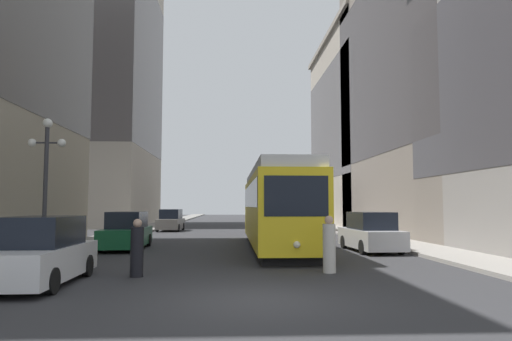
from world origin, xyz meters
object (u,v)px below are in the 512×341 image
(parked_car_left_near, at_px, (171,221))
(pedestrian_crossing_near, at_px, (329,246))
(parked_car_right_far, at_px, (370,233))
(parked_car_left_mid, at_px, (127,232))
(pedestrian_crossing_far, at_px, (137,250))
(parked_car_left_far, at_px, (40,253))
(streetcar, at_px, (275,206))
(lamp_post_left_near, at_px, (46,165))
(transit_bus, at_px, (299,208))

(parked_car_left_near, distance_m, pedestrian_crossing_near, 26.03)
(parked_car_left_near, xyz_separation_m, parked_car_right_far, (11.60, -18.01, 0.00))
(parked_car_left_mid, xyz_separation_m, pedestrian_crossing_far, (2.32, -8.94, -0.04))
(parked_car_right_far, bearing_deg, pedestrian_crossing_near, 61.30)
(parked_car_left_mid, bearing_deg, parked_car_right_far, -9.98)
(parked_car_right_far, bearing_deg, parked_car_left_mid, -10.39)
(parked_car_left_far, bearing_deg, streetcar, 53.68)
(parked_car_left_near, bearing_deg, parked_car_left_mid, -87.49)
(parked_car_left_mid, distance_m, lamp_post_left_near, 6.22)
(parked_car_left_far, bearing_deg, parked_car_left_near, 89.15)
(streetcar, distance_m, lamp_post_left_near, 10.77)
(lamp_post_left_near, bearing_deg, streetcar, 30.03)
(parked_car_right_far, bearing_deg, parked_car_left_near, -59.17)
(parked_car_left_far, height_order, lamp_post_left_near, lamp_post_left_near)
(parked_car_left_far, bearing_deg, parked_car_left_mid, 89.15)
(streetcar, xyz_separation_m, parked_car_left_far, (-7.33, -10.29, -1.26))
(parked_car_left_near, relative_size, parked_car_left_far, 0.94)
(parked_car_left_near, relative_size, pedestrian_crossing_far, 2.51)
(lamp_post_left_near, bearing_deg, parked_car_left_near, 84.95)
(pedestrian_crossing_far, bearing_deg, streetcar, -81.81)
(parked_car_left_near, relative_size, lamp_post_left_near, 0.82)
(parked_car_left_mid, relative_size, pedestrian_crossing_near, 2.78)
(parked_car_left_near, height_order, parked_car_right_far, same)
(parked_car_left_mid, xyz_separation_m, parked_car_right_far, (11.60, -1.72, -0.00))
(parked_car_left_mid, distance_m, pedestrian_crossing_far, 9.24)
(streetcar, height_order, pedestrian_crossing_near, streetcar)
(parked_car_left_near, relative_size, parked_car_left_mid, 0.86)
(parked_car_left_near, bearing_deg, parked_car_right_far, -54.70)
(streetcar, xyz_separation_m, transit_bus, (3.78, 17.87, -0.15))
(streetcar, relative_size, parked_car_left_near, 3.50)
(parked_car_left_mid, xyz_separation_m, lamp_post_left_near, (-1.90, -5.23, 2.79))
(streetcar, distance_m, pedestrian_crossing_near, 8.65)
(parked_car_left_mid, bearing_deg, lamp_post_left_near, -111.51)
(streetcar, xyz_separation_m, parked_car_right_far, (4.27, -1.82, -1.26))
(streetcar, distance_m, pedestrian_crossing_far, 10.42)
(parked_car_left_far, bearing_deg, pedestrian_crossing_near, 11.31)
(streetcar, distance_m, transit_bus, 18.26)
(parked_car_left_mid, bearing_deg, parked_car_left_far, -91.54)
(parked_car_left_near, bearing_deg, streetcar, -63.13)
(pedestrian_crossing_near, bearing_deg, lamp_post_left_near, -17.68)
(transit_bus, relative_size, pedestrian_crossing_near, 6.26)
(transit_bus, xyz_separation_m, lamp_post_left_near, (-13.00, -23.20, 1.69))
(parked_car_left_far, xyz_separation_m, pedestrian_crossing_near, (8.23, 1.77, -0.01))
(parked_car_left_near, distance_m, parked_car_right_far, 21.42)
(streetcar, height_order, parked_car_right_far, streetcar)
(streetcar, height_order, parked_car_left_far, streetcar)
(parked_car_right_far, bearing_deg, parked_car_left_far, 34.16)
(pedestrian_crossing_near, height_order, lamp_post_left_near, lamp_post_left_near)
(transit_bus, xyz_separation_m, pedestrian_crossing_near, (-2.88, -26.38, -1.11))
(transit_bus, height_order, pedestrian_crossing_far, transit_bus)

